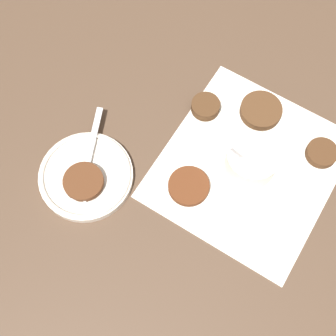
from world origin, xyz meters
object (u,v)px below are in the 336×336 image
Objects in this scene: sauce_bowl at (251,160)px; fork at (87,163)px; serving_plate at (86,176)px; fritter_on_plate at (83,182)px.

fork is (-0.13, 0.28, -0.00)m from sauce_bowl.
sauce_bowl is 0.55× the size of fork.
serving_plate is 0.02m from fritter_on_plate.
sauce_bowl is 0.31m from serving_plate.
serving_plate is 0.92× the size of fork.
sauce_bowl reaches higher than serving_plate.
fork is at bearing 114.43° from sauce_bowl.
sauce_bowl reaches higher than fork.
fritter_on_plate reaches higher than fork.
serving_plate is 2.38× the size of fritter_on_plate.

